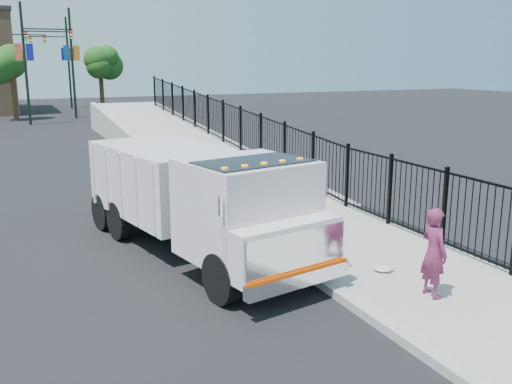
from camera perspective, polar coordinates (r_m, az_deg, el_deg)
name	(u,v)px	position (r m, az deg, el deg)	size (l,w,h in m)	color
ground	(306,274)	(11.87, 5.01, -8.16)	(120.00, 120.00, 0.00)	black
sidewalk	(448,291)	(11.42, 18.63, -9.37)	(3.55, 12.00, 0.12)	#9E998E
curb	(362,308)	(10.28, 10.54, -11.32)	(0.30, 12.00, 0.16)	#ADAAA3
ramp	(180,154)	(27.07, -7.61, 3.83)	(3.95, 24.00, 1.70)	#9E998E
iron_fence	(241,144)	(23.68, -1.56, 4.83)	(0.10, 28.00, 1.80)	black
truck	(199,195)	(12.59, -5.71, -0.32)	(3.69, 7.52, 2.47)	black
worker	(434,253)	(10.69, 17.35, -5.80)	(0.60, 0.39, 1.64)	#752548
debris	(383,268)	(11.94, 12.57, -7.41)	(0.42, 0.42, 0.11)	silver
light_pole_0	(30,59)	(41.61, -21.69, 12.26)	(3.77, 0.22, 8.00)	black
light_pole_1	(68,59)	(45.23, -18.30, 12.51)	(3.77, 0.22, 8.00)	black
light_pole_2	(10,59)	(51.41, -23.34, 12.10)	(3.77, 0.22, 8.00)	black
light_pole_3	(65,59)	(54.97, -18.57, 12.47)	(3.78, 0.22, 8.00)	black
tree_0	(11,65)	(44.93, -23.26, 11.56)	(2.40, 2.40, 5.20)	#382314
tree_1	(100,65)	(49.77, -15.32, 12.16)	(2.14, 2.14, 5.07)	#382314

